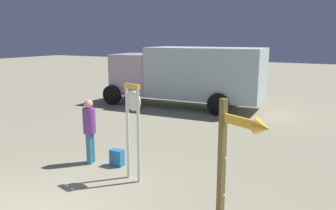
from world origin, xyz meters
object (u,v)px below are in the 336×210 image
at_px(backpack, 117,158).
at_px(box_truck_near, 188,74).
at_px(arrow_sign, 237,147).
at_px(person_near_clock, 90,128).
at_px(standing_clock, 133,122).

relative_size(backpack, box_truck_near, 0.06).
xyz_separation_m(arrow_sign, box_truck_near, (-4.84, 8.85, 0.05)).
height_order(backpack, box_truck_near, box_truck_near).
xyz_separation_m(person_near_clock, backpack, (0.70, 0.15, -0.71)).
distance_m(standing_clock, person_near_clock, 1.61).
bearing_deg(arrow_sign, backpack, 156.91).
relative_size(standing_clock, box_truck_near, 0.30).
distance_m(arrow_sign, person_near_clock, 4.31).
height_order(standing_clock, box_truck_near, box_truck_near).
xyz_separation_m(backpack, box_truck_near, (-1.46, 7.41, 1.29)).
xyz_separation_m(person_near_clock, box_truck_near, (-0.76, 7.56, 0.59)).
bearing_deg(arrow_sign, person_near_clock, 162.48).
height_order(standing_clock, person_near_clock, standing_clock).
distance_m(arrow_sign, box_truck_near, 10.09).
distance_m(standing_clock, box_truck_near, 8.23).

